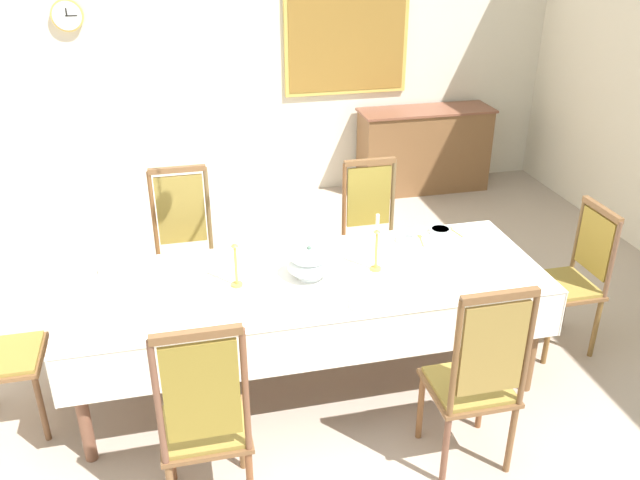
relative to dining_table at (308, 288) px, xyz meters
name	(u,v)px	position (x,y,z in m)	size (l,w,h in m)	color
ground	(314,396)	(0.00, -0.15, -0.72)	(6.71, 6.91, 0.04)	#B09E8F
back_wall	(235,31)	(0.00, 3.34, 1.02)	(6.71, 0.08, 3.45)	silver
dining_table	(308,288)	(0.00, 0.00, 0.00)	(2.90, 1.02, 0.77)	brown
tablecloth	(308,288)	(0.00, 0.00, 0.00)	(2.92, 1.04, 0.31)	white
chair_south_a	(204,420)	(-0.71, -0.92, -0.11)	(0.44, 0.42, 1.18)	brown
chair_north_a	(185,249)	(-0.71, 0.92, -0.11)	(0.44, 0.42, 1.18)	brown
chair_south_b	(477,377)	(0.70, -0.92, -0.11)	(0.44, 0.42, 1.18)	brown
chair_north_b	(372,233)	(0.70, 0.92, -0.13)	(0.44, 0.42, 1.13)	brown
chair_head_east	(572,276)	(1.85, 0.00, -0.15)	(0.42, 0.44, 1.05)	brown
soup_tureen	(309,262)	(0.01, 0.00, 0.18)	(0.27, 0.27, 0.22)	silver
candlestick_west	(236,263)	(-0.43, 0.00, 0.23)	(0.07, 0.07, 0.38)	gold
candlestick_east	(376,248)	(0.43, 0.00, 0.23)	(0.07, 0.07, 0.38)	gold
bowl_near_left	(440,230)	(1.03, 0.40, 0.09)	(0.15, 0.15, 0.03)	silver
bowl_near_right	(407,239)	(0.76, 0.33, 0.09)	(0.14, 0.14, 0.03)	silver
bowl_far_left	(110,269)	(-1.18, 0.35, 0.09)	(0.14, 0.14, 0.03)	silver
bowl_far_right	(367,303)	(0.26, -0.39, 0.10)	(0.20, 0.20, 0.04)	silver
spoon_primary	(452,229)	(1.13, 0.43, 0.08)	(0.05, 0.18, 0.01)	gold
spoon_secondary	(420,237)	(0.87, 0.36, 0.08)	(0.05, 0.18, 0.01)	gold
sideboard	(424,150)	(1.95, 3.03, -0.25)	(1.44, 0.48, 0.90)	brown
mounted_clock	(67,15)	(-1.54, 3.27, 1.23)	(0.29, 0.06, 0.29)	#D1B251
framed_painting	(347,28)	(1.13, 3.28, 1.02)	(1.30, 0.05, 1.34)	#D1B251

